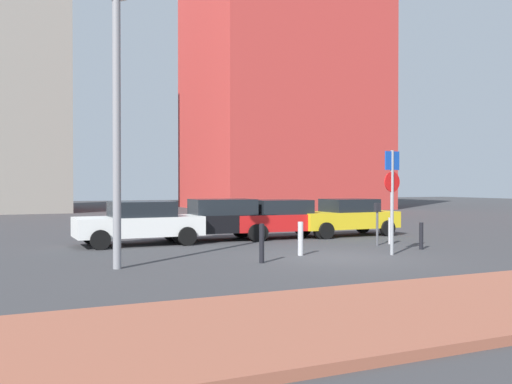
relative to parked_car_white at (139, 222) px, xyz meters
name	(u,v)px	position (x,y,z in m)	size (l,w,h in m)	color
ground_plane	(335,257)	(4.39, -5.56, -0.78)	(120.00, 120.00, 0.00)	#38383A
parked_car_white	(139,222)	(0.00, 0.00, 0.00)	(4.29, 2.08, 1.50)	white
parked_car_black	(216,219)	(2.96, 0.36, 0.02)	(4.39, 2.18, 1.54)	black
parked_car_red	(281,218)	(5.54, 0.15, 0.00)	(4.04, 2.10, 1.49)	red
parked_car_yellow	(346,217)	(8.43, -0.04, -0.01)	(4.32, 1.94, 1.50)	gold
parking_sign_post	(392,189)	(6.19, -5.82, 1.17)	(0.60, 0.11, 3.09)	gray
parking_meter	(377,218)	(7.35, -3.54, 0.16)	(0.18, 0.14, 1.45)	#4C4C51
street_lamp	(117,104)	(-1.71, -5.20, 3.28)	(0.70, 0.36, 6.89)	gray
traffic_bollard_near	(421,236)	(7.93, -5.07, -0.35)	(0.13, 0.13, 0.87)	black
traffic_bollard_mid	(391,231)	(8.07, -3.34, -0.32)	(0.16, 0.16, 0.92)	#B7B7BC
traffic_bollard_far	(301,239)	(3.67, -4.81, -0.29)	(0.16, 0.16, 0.99)	#B7B7BC
traffic_bollard_edge	(262,243)	(1.98, -5.75, -0.26)	(0.13, 0.13, 1.04)	black
building_colorful_midrise	(282,83)	(18.10, 24.68, 10.28)	(15.03, 13.10, 22.11)	#BF3833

